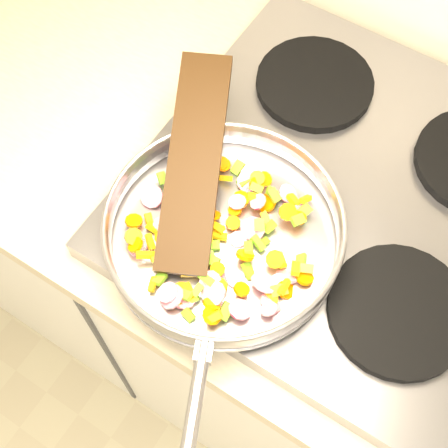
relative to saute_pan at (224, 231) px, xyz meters
The scene contains 7 objects.
cooktop 0.22m from the saute_pan, 58.58° to the left, with size 0.60×0.60×0.04m, color #939399.
grate_fl 0.06m from the saute_pan, 126.75° to the left, with size 0.19×0.19×0.02m, color black.
grate_fr 0.26m from the saute_pan, ahead, with size 0.19×0.19×0.02m, color black.
grate_bl 0.32m from the saute_pan, 95.35° to the left, with size 0.19×0.19×0.02m, color black.
saute_pan is the anchor object (origin of this frame).
vegetable_heap 0.01m from the saute_pan, 77.75° to the right, with size 0.28×0.27×0.04m.
wooden_spatula 0.11m from the saute_pan, 146.26° to the left, with size 0.32×0.07×0.01m, color black.
Camera 1 is at (-0.61, 1.16, 1.74)m, focal length 50.00 mm.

